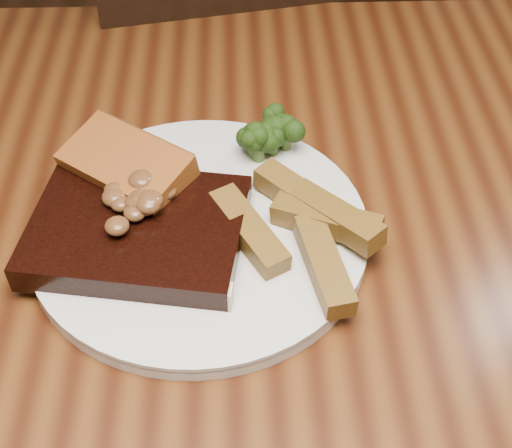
{
  "coord_description": "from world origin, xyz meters",
  "views": [
    {
      "loc": [
        -0.01,
        -0.42,
        1.23
      ],
      "look_at": [
        0.0,
        0.01,
        0.78
      ],
      "focal_mm": 50.0,
      "sensor_mm": 36.0,
      "label": 1
    }
  ],
  "objects_px": {
    "plate": "(200,232)",
    "garlic_bread": "(129,181)",
    "chair_far": "(247,99)",
    "potato_wedges": "(288,227)",
    "steak": "(138,231)",
    "dining_table": "(251,319)"
  },
  "relations": [
    {
      "from": "plate",
      "to": "steak",
      "type": "bearing_deg",
      "value": -163.62
    },
    {
      "from": "potato_wedges",
      "to": "steak",
      "type": "bearing_deg",
      "value": -179.42
    },
    {
      "from": "dining_table",
      "to": "chair_far",
      "type": "distance_m",
      "value": 0.59
    },
    {
      "from": "steak",
      "to": "potato_wedges",
      "type": "distance_m",
      "value": 0.13
    },
    {
      "from": "plate",
      "to": "garlic_bread",
      "type": "relative_size",
      "value": 2.59
    },
    {
      "from": "dining_table",
      "to": "steak",
      "type": "relative_size",
      "value": 8.77
    },
    {
      "from": "garlic_bread",
      "to": "chair_far",
      "type": "bearing_deg",
      "value": 112.95
    },
    {
      "from": "garlic_bread",
      "to": "potato_wedges",
      "type": "relative_size",
      "value": 0.93
    },
    {
      "from": "chair_far",
      "to": "plate",
      "type": "distance_m",
      "value": 0.6
    },
    {
      "from": "chair_far",
      "to": "potato_wedges",
      "type": "relative_size",
      "value": 7.33
    },
    {
      "from": "potato_wedges",
      "to": "dining_table",
      "type": "bearing_deg",
      "value": -160.59
    },
    {
      "from": "plate",
      "to": "steak",
      "type": "height_order",
      "value": "steak"
    },
    {
      "from": "plate",
      "to": "garlic_bread",
      "type": "xyz_separation_m",
      "value": [
        -0.07,
        0.05,
        0.02
      ]
    },
    {
      "from": "chair_far",
      "to": "garlic_bread",
      "type": "height_order",
      "value": "chair_far"
    },
    {
      "from": "plate",
      "to": "garlic_bread",
      "type": "height_order",
      "value": "garlic_bread"
    },
    {
      "from": "dining_table",
      "to": "steak",
      "type": "height_order",
      "value": "steak"
    },
    {
      "from": "dining_table",
      "to": "garlic_bread",
      "type": "distance_m",
      "value": 0.18
    },
    {
      "from": "steak",
      "to": "potato_wedges",
      "type": "height_order",
      "value": "steak"
    },
    {
      "from": "steak",
      "to": "garlic_bread",
      "type": "bearing_deg",
      "value": 110.97
    },
    {
      "from": "dining_table",
      "to": "steak",
      "type": "bearing_deg",
      "value": 173.97
    },
    {
      "from": "steak",
      "to": "garlic_bread",
      "type": "xyz_separation_m",
      "value": [
        -0.01,
        0.07,
        -0.0
      ]
    },
    {
      "from": "dining_table",
      "to": "plate",
      "type": "relative_size",
      "value": 5.24
    }
  ]
}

